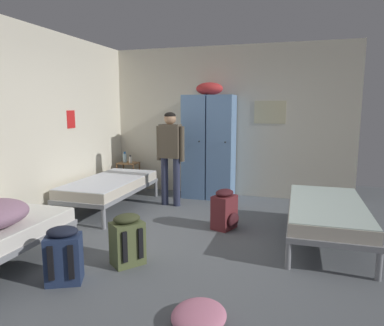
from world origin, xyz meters
name	(u,v)px	position (x,y,z in m)	size (l,w,h in m)	color
ground_plane	(186,242)	(0.00, 0.00, 0.00)	(7.98, 7.98, 0.00)	slate
room_backdrop	(139,125)	(-1.16, 1.20, 1.37)	(4.50, 5.05, 2.74)	beige
locker_bank	(209,145)	(-0.27, 2.21, 0.97)	(0.90, 0.55, 2.07)	#6B93C6
shelf_unit	(128,174)	(-1.89, 2.20, 0.35)	(0.38, 0.30, 0.57)	brown
bed_left_rear	(110,185)	(-1.64, 1.05, 0.38)	(0.90, 1.90, 0.49)	gray
bed_right	(326,211)	(1.64, 0.54, 0.38)	(0.90, 1.90, 0.49)	gray
person_traveler	(170,150)	(-0.75, 1.50, 0.94)	(0.49, 0.21, 1.56)	#2D334C
water_bottle	(125,158)	(-1.97, 2.22, 0.66)	(0.07, 0.07, 0.21)	#B2DBEA
lotion_bottle	(130,160)	(-1.82, 2.16, 0.64)	(0.06, 0.06, 0.15)	white
backpack_navy	(64,256)	(-0.81, -1.26, 0.26)	(0.39, 0.40, 0.55)	navy
backpack_olive	(127,240)	(-0.42, -0.74, 0.26)	(0.42, 0.41, 0.55)	#566038
backpack_maroon	(225,210)	(0.36, 0.62, 0.26)	(0.40, 0.39, 0.55)	maroon
clothes_pile_pink	(199,316)	(0.59, -1.53, 0.07)	(0.42, 0.49, 0.13)	pink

